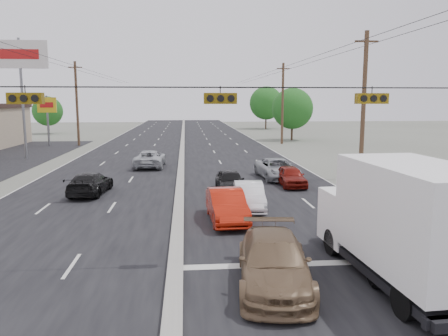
{
  "coord_description": "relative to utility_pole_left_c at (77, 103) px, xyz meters",
  "views": [
    {
      "loc": [
        0.37,
        -14.04,
        5.37
      ],
      "look_at": [
        2.2,
        6.48,
        2.2
      ],
      "focal_mm": 35.0,
      "sensor_mm": 36.0,
      "label": 1
    }
  ],
  "objects": [
    {
      "name": "red_sedan",
      "position": [
        14.68,
        -35.06,
        -4.39
      ],
      "size": [
        1.73,
        4.4,
        1.43
      ],
      "primitive_type": "imported",
      "rotation": [
        0.0,
        0.0,
        0.05
      ],
      "color": "#B71D0B",
      "rests_on": "ground"
    },
    {
      "name": "queue_car_c",
      "position": [
        19.2,
        -24.58,
        -4.41
      ],
      "size": [
        2.67,
        5.14,
        1.39
      ],
      "primitive_type": "imported",
      "rotation": [
        0.0,
        0.0,
        0.08
      ],
      "color": "#9FA2A6",
      "rests_on": "ground"
    },
    {
      "name": "pole_sign_far",
      "position": [
        -3.5,
        -0.0,
        -0.7
      ],
      "size": [
        2.2,
        0.25,
        6.0
      ],
      "color": "slate",
      "rests_on": "ground"
    },
    {
      "name": "oncoming_far",
      "position": [
        9.96,
        -18.36,
        -4.42
      ],
      "size": [
        2.45,
        5.04,
        1.38
      ],
      "primitive_type": "imported",
      "rotation": [
        0.0,
        0.0,
        3.11
      ],
      "color": "#A9ADB1",
      "rests_on": "ground"
    },
    {
      "name": "utility_pole_right_c",
      "position": [
        25.0,
        0.0,
        0.0
      ],
      "size": [
        1.6,
        0.3,
        10.0
      ],
      "color": "#422D1E",
      "rests_on": "ground"
    },
    {
      "name": "box_truck",
      "position": [
        19.21,
        -42.14,
        -3.23
      ],
      "size": [
        2.91,
        7.34,
        3.66
      ],
      "rotation": [
        0.0,
        0.0,
        0.06
      ],
      "color": "black",
      "rests_on": "ground"
    },
    {
      "name": "queue_car_e",
      "position": [
        19.5,
        -27.25,
        -4.47
      ],
      "size": [
        1.55,
        3.75,
        1.27
      ],
      "primitive_type": "imported",
      "rotation": [
        0.0,
        0.0,
        0.01
      ],
      "color": "maroon",
      "rests_on": "ground"
    },
    {
      "name": "tan_sedan",
      "position": [
        15.39,
        -42.09,
        -4.38
      ],
      "size": [
        2.64,
        5.21,
        1.45
      ],
      "primitive_type": "imported",
      "rotation": [
        0.0,
        0.0,
        -0.13
      ],
      "color": "brown",
      "rests_on": "ground"
    },
    {
      "name": "ground",
      "position": [
        12.5,
        -40.0,
        -5.11
      ],
      "size": [
        200.0,
        200.0,
        0.0
      ],
      "primitive_type": "plane",
      "color": "#606356",
      "rests_on": "ground"
    },
    {
      "name": "road_surface",
      "position": [
        12.5,
        -10.0,
        -5.11
      ],
      "size": [
        20.0,
        160.0,
        0.02
      ],
      "primitive_type": "cube",
      "color": "black",
      "rests_on": "ground"
    },
    {
      "name": "queue_car_d",
      "position": [
        22.1,
        -33.12,
        -4.39
      ],
      "size": [
        2.24,
        5.06,
        1.44
      ],
      "primitive_type": "imported",
      "rotation": [
        0.0,
        0.0,
        -0.04
      ],
      "color": "navy",
      "rests_on": "ground"
    },
    {
      "name": "tree_right_far",
      "position": [
        28.5,
        30.0,
        -0.15
      ],
      "size": [
        6.4,
        6.4,
        8.16
      ],
      "color": "#382619",
      "rests_on": "ground"
    },
    {
      "name": "utility_pole_left_c",
      "position": [
        0.0,
        0.0,
        0.0
      ],
      "size": [
        1.6,
        0.3,
        10.0
      ],
      "color": "#422D1E",
      "rests_on": "ground"
    },
    {
      "name": "queue_car_a",
      "position": [
        15.5,
        -28.62,
        -4.46
      ],
      "size": [
        1.71,
        3.87,
        1.3
      ],
      "primitive_type": "imported",
      "rotation": [
        0.0,
        0.0,
        0.05
      ],
      "color": "black",
      "rests_on": "ground"
    },
    {
      "name": "utility_pole_right_b",
      "position": [
        25.0,
        -25.0,
        0.0
      ],
      "size": [
        1.6,
        0.3,
        10.0
      ],
      "color": "#422D1E",
      "rests_on": "ground"
    },
    {
      "name": "queue_car_b",
      "position": [
        16.0,
        -32.92,
        -4.44
      ],
      "size": [
        1.66,
        4.11,
        1.33
      ],
      "primitive_type": "imported",
      "rotation": [
        0.0,
        0.0,
        -0.07
      ],
      "color": "white",
      "rests_on": "ground"
    },
    {
      "name": "black_suv",
      "position": [
        19.5,
        -40.75,
        -4.26
      ],
      "size": [
        3.05,
        6.21,
        1.7
      ],
      "primitive_type": "imported",
      "rotation": [
        0.0,
        0.0,
        0.04
      ],
      "color": "black",
      "rests_on": "ground"
    },
    {
      "name": "tree_left_far",
      "position": [
        -9.5,
        20.0,
        -1.39
      ],
      "size": [
        4.8,
        4.8,
        6.12
      ],
      "color": "#382619",
      "rests_on": "ground"
    },
    {
      "name": "oncoming_near",
      "position": [
        7.34,
        -28.63,
        -4.46
      ],
      "size": [
        2.18,
        4.57,
        1.29
      ],
      "primitive_type": "imported",
      "rotation": [
        0.0,
        0.0,
        3.06
      ],
      "color": "black",
      "rests_on": "ground"
    },
    {
      "name": "center_median",
      "position": [
        12.5,
        -10.0,
        -5.01
      ],
      "size": [
        0.5,
        160.0,
        0.2
      ],
      "primitive_type": "cube",
      "color": "gray",
      "rests_on": "ground"
    },
    {
      "name": "tree_right_mid",
      "position": [
        27.5,
        5.0,
        -0.77
      ],
      "size": [
        5.6,
        5.6,
        7.14
      ],
      "color": "#382619",
      "rests_on": "ground"
    },
    {
      "name": "pole_sign_billboard",
      "position": [
        -2.0,
        -12.0,
        3.76
      ],
      "size": [
        5.0,
        0.25,
        11.0
      ],
      "color": "slate",
      "rests_on": "ground"
    },
    {
      "name": "traffic_signals",
      "position": [
        13.9,
        -40.0,
        0.39
      ],
      "size": [
        25.0,
        0.3,
        0.54
      ],
      "color": "black",
      "rests_on": "ground"
    }
  ]
}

